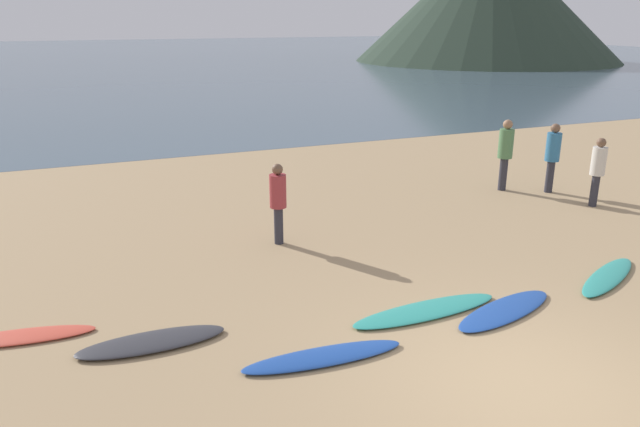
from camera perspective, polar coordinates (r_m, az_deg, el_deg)
ground_plane at (r=16.06m, az=-4.92°, el=2.58°), size 120.00×120.00×0.20m
ocean_water at (r=68.95m, az=-19.10°, el=13.68°), size 140.00×100.00×0.01m
surfboard_0 at (r=9.34m, az=-26.38°, el=-10.33°), size 2.01×0.72×0.06m
surfboard_1 at (r=8.56m, az=-15.51°, el=-11.52°), size 1.96×0.61×0.09m
surfboard_2 at (r=7.95m, az=0.30°, el=-13.29°), size 2.16×0.59×0.08m
surfboard_3 at (r=9.20m, az=9.89°, el=-8.96°), size 2.45×0.67×0.07m
surfboard_4 at (r=9.49m, az=16.97°, el=-8.67°), size 2.10×1.12×0.07m
surfboard_5 at (r=11.25m, az=25.41°, el=-5.36°), size 2.07×1.33×0.08m
person_0 at (r=11.45m, az=-3.96°, el=1.53°), size 0.32×0.32×1.57m
person_1 at (r=15.11m, az=24.63°, el=4.04°), size 0.32×0.32×1.59m
person_2 at (r=15.72m, az=17.01°, el=5.80°), size 0.36×0.36×1.77m
person_3 at (r=15.91m, az=21.00°, el=5.39°), size 0.34×0.34×1.71m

